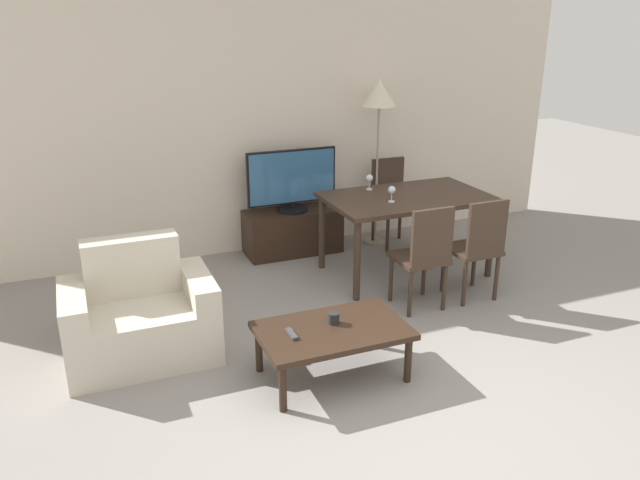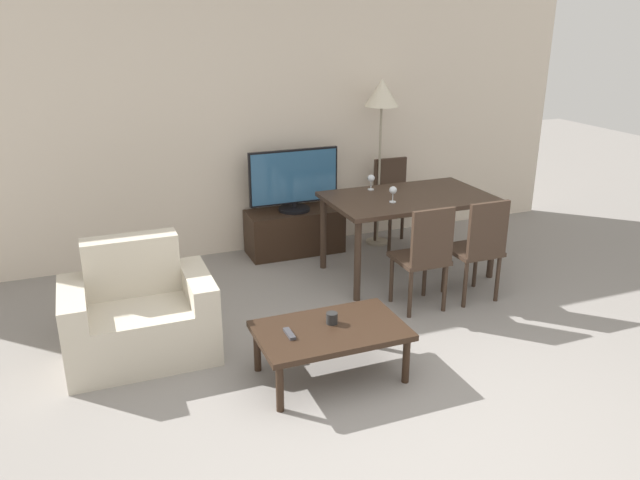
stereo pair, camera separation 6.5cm
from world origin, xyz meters
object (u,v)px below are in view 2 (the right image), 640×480
at_px(dining_table, 408,204).
at_px(floor_lamp, 382,101).
at_px(dining_chair_far, 394,198).
at_px(coffee_table, 331,334).
at_px(wine_glass_center, 371,179).
at_px(dining_chair_near_right, 479,245).
at_px(remote_primary, 289,334).
at_px(cup_white_near, 332,318).
at_px(wine_glass_left, 393,191).
at_px(armchair, 139,317).
at_px(tv, 294,181).
at_px(tv_stand, 295,231).
at_px(dining_chair_near, 425,254).

distance_m(dining_table, floor_lamp, 1.18).
bearing_deg(dining_chair_far, floor_lamp, 154.96).
bearing_deg(coffee_table, wine_glass_center, 57.07).
xyz_separation_m(dining_chair_near_right, remote_primary, (-1.90, -0.65, -0.13)).
bearing_deg(wine_glass_center, cup_white_near, -123.05).
bearing_deg(remote_primary, cup_white_near, 8.87).
relative_size(coffee_table, cup_white_near, 12.82).
height_order(dining_chair_near_right, wine_glass_left, dining_chair_near_right).
height_order(armchair, coffee_table, armchair).
bearing_deg(dining_table, dining_chair_far, 71.08).
distance_m(floor_lamp, wine_glass_center, 0.89).
bearing_deg(coffee_table, dining_table, 46.32).
xyz_separation_m(armchair, tv, (1.71, 1.54, 0.47)).
height_order(tv_stand, wine_glass_left, wine_glass_left).
distance_m(dining_chair_near, dining_chair_near_right, 0.52).
relative_size(remote_primary, cup_white_near, 1.94).
bearing_deg(remote_primary, coffee_table, -1.66).
distance_m(dining_chair_near, wine_glass_left, 0.73).
distance_m(dining_table, dining_chair_far, 0.82).
distance_m(tv, dining_chair_far, 1.10).
height_order(tv_stand, dining_chair_far, dining_chair_far).
distance_m(dining_chair_far, floor_lamp, 1.02).
xyz_separation_m(tv, wine_glass_center, (0.57, -0.58, 0.10)).
distance_m(armchair, floor_lamp, 3.25).
bearing_deg(tv_stand, wine_glass_center, -45.31).
height_order(floor_lamp, wine_glass_center, floor_lamp).
height_order(tv_stand, dining_chair_near_right, dining_chair_near_right).
height_order(dining_table, dining_chair_far, dining_chair_far).
distance_m(armchair, dining_table, 2.62).
bearing_deg(tv, dining_table, -48.20).
xyz_separation_m(tv_stand, wine_glass_left, (0.57, -1.03, 0.64)).
height_order(tv, wine_glass_center, tv).
distance_m(wine_glass_left, wine_glass_center, 0.45).
height_order(coffee_table, dining_chair_near_right, dining_chair_near_right).
height_order(remote_primary, wine_glass_left, wine_glass_left).
xyz_separation_m(floor_lamp, wine_glass_left, (-0.35, -0.96, -0.65)).
relative_size(dining_chair_near, remote_primary, 6.07).
relative_size(tv, cup_white_near, 11.92).
xyz_separation_m(coffee_table, dining_chair_near, (1.09, 0.66, 0.18)).
distance_m(tv_stand, coffee_table, 2.39).
bearing_deg(dining_chair_near, coffee_table, -149.00).
distance_m(tv_stand, wine_glass_left, 1.34).
relative_size(tv, floor_lamp, 0.53).
xyz_separation_m(dining_chair_far, floor_lamp, (-0.15, 0.07, 1.00)).
distance_m(floor_lamp, cup_white_near, 2.84).
height_order(dining_chair_far, floor_lamp, floor_lamp).
distance_m(coffee_table, wine_glass_left, 1.79).
bearing_deg(armchair, wine_glass_left, 12.62).
bearing_deg(wine_glass_center, dining_chair_near_right, -65.64).
distance_m(tv, dining_chair_near, 1.76).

